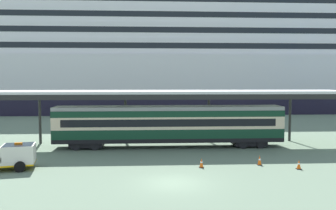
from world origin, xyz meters
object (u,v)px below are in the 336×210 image
(service_truck, at_px, (5,157))
(traffic_cone_near, at_px, (299,164))
(cruise_ship, at_px, (178,55))
(traffic_cone_mid, at_px, (260,160))
(traffic_cone_far, at_px, (201,163))
(train_carriage, at_px, (169,124))

(service_truck, distance_m, traffic_cone_near, 22.11)
(cruise_ship, distance_m, service_truck, 55.56)
(service_truck, bearing_deg, traffic_cone_mid, 1.06)
(traffic_cone_near, bearing_deg, traffic_cone_far, 173.21)
(train_carriage, height_order, service_truck, train_carriage)
(cruise_ship, bearing_deg, traffic_cone_near, -84.89)
(cruise_ship, bearing_deg, service_truck, -108.59)
(traffic_cone_far, bearing_deg, traffic_cone_mid, 6.65)
(traffic_cone_near, bearing_deg, cruise_ship, 95.11)
(service_truck, xyz_separation_m, traffic_cone_near, (22.08, -1.06, -0.63))
(cruise_ship, height_order, service_truck, cruise_ship)
(cruise_ship, height_order, traffic_cone_far, cruise_ship)
(traffic_cone_mid, bearing_deg, cruise_ship, 92.39)
(train_carriage, height_order, traffic_cone_mid, train_carriage)
(traffic_cone_near, distance_m, traffic_cone_far, 7.34)
(train_carriage, xyz_separation_m, traffic_cone_far, (2.03, -8.27, -1.95))
(service_truck, relative_size, traffic_cone_near, 7.51)
(train_carriage, relative_size, service_truck, 4.08)
(traffic_cone_near, xyz_separation_m, traffic_cone_mid, (-2.57, 1.42, 0.03))
(service_truck, relative_size, traffic_cone_mid, 6.97)
(service_truck, bearing_deg, train_carriage, 32.37)
(service_truck, relative_size, traffic_cone_far, 7.48)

